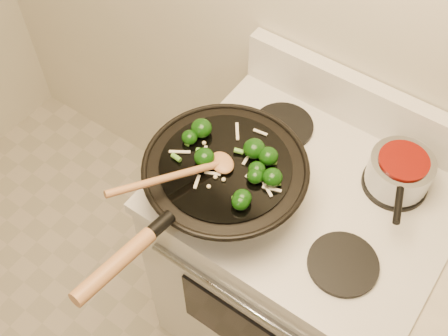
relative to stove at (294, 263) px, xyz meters
The scene contains 5 objects.
stove is the anchor object (origin of this frame).
wok 0.59m from the stove, 138.70° to the right, with size 0.43×0.71×0.21m.
stirfry 0.65m from the stove, 139.02° to the right, with size 0.30×0.25×0.05m.
wooden_spoon 0.70m from the stove, 133.87° to the right, with size 0.19×0.32×0.09m.
saucepan 0.56m from the stove, 38.82° to the left, with size 0.17×0.27×0.10m.
Camera 1 is at (0.20, 0.33, 2.20)m, focal length 45.00 mm.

